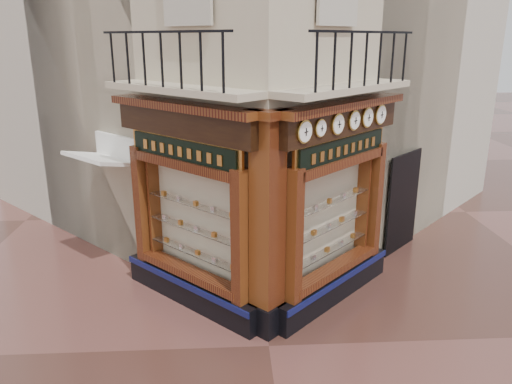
{
  "coord_description": "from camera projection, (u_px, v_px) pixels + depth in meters",
  "views": [
    {
      "loc": [
        -0.64,
        -7.36,
        5.06
      ],
      "look_at": [
        -0.11,
        2.0,
        2.15
      ],
      "focal_mm": 35.0,
      "sensor_mm": 36.0,
      "label": 1
    }
  ],
  "objects": [
    {
      "name": "shopfront_left",
      "position": [
        188.0,
        209.0,
        9.38
      ],
      "size": [
        2.86,
        2.86,
        3.98
      ],
      "rotation": [
        0.0,
        0.0,
        2.36
      ],
      "color": "black",
      "rests_on": "ground"
    },
    {
      "name": "neighbour_left",
      "position": [
        165.0,
        22.0,
        15.02
      ],
      "size": [
        11.31,
        11.31,
        11.0
      ],
      "primitive_type": "cube",
      "rotation": [
        0.0,
        0.0,
        0.79
      ],
      "color": "beige",
      "rests_on": "ground"
    },
    {
      "name": "balcony",
      "position": [
        264.0,
        88.0,
        8.72
      ],
      "size": [
        5.94,
        2.97,
        1.03
      ],
      "color": "#C1B596",
      "rests_on": "ground"
    },
    {
      "name": "clock_f",
      "position": [
        380.0,
        115.0,
        9.75
      ],
      "size": [
        0.32,
        0.32,
        0.4
      ],
      "rotation": [
        0.0,
        0.0,
        0.79
      ],
      "color": "gold",
      "rests_on": "ground"
    },
    {
      "name": "signboard_left",
      "position": [
        183.0,
        151.0,
        9.0
      ],
      "size": [
        2.14,
        2.14,
        0.57
      ],
      "rotation": [
        0.0,
        0.0,
        2.36
      ],
      "color": "#BF8138",
      "rests_on": "ground"
    },
    {
      "name": "ground",
      "position": [
        269.0,
        346.0,
        8.55
      ],
      "size": [
        80.0,
        80.0,
        0.0
      ],
      "primitive_type": "plane",
      "color": "#472821",
      "rests_on": "ground"
    },
    {
      "name": "corner_pilaster",
      "position": [
        267.0,
        229.0,
        8.45
      ],
      "size": [
        0.85,
        0.85,
        3.98
      ],
      "rotation": [
        0.0,
        0.0,
        0.79
      ],
      "color": "black",
      "rests_on": "ground"
    },
    {
      "name": "clock_e",
      "position": [
        367.0,
        118.0,
        9.38
      ],
      "size": [
        0.31,
        0.31,
        0.38
      ],
      "rotation": [
        0.0,
        0.0,
        0.79
      ],
      "color": "gold",
      "rests_on": "ground"
    },
    {
      "name": "clock_c",
      "position": [
        338.0,
        124.0,
        8.66
      ],
      "size": [
        0.3,
        0.3,
        0.38
      ],
      "rotation": [
        0.0,
        0.0,
        0.79
      ],
      "color": "gold",
      "rests_on": "ground"
    },
    {
      "name": "shopfront_right",
      "position": [
        336.0,
        206.0,
        9.54
      ],
      "size": [
        2.86,
        2.86,
        3.98
      ],
      "rotation": [
        0.0,
        0.0,
        0.79
      ],
      "color": "black",
      "rests_on": "ground"
    },
    {
      "name": "awning",
      "position": [
        110.0,
        269.0,
        11.4
      ],
      "size": [
        1.76,
        1.76,
        0.28
      ],
      "primitive_type": null,
      "rotation": [
        0.21,
        0.0,
        2.36
      ],
      "color": "white",
      "rests_on": "ground"
    },
    {
      "name": "clock_a",
      "position": [
        304.0,
        132.0,
        7.97
      ],
      "size": [
        0.3,
        0.3,
        0.38
      ],
      "rotation": [
        0.0,
        0.0,
        0.79
      ],
      "color": "gold",
      "rests_on": "ground"
    },
    {
      "name": "clock_d",
      "position": [
        354.0,
        120.0,
        9.05
      ],
      "size": [
        0.3,
        0.3,
        0.37
      ],
      "rotation": [
        0.0,
        0.0,
        0.79
      ],
      "color": "gold",
      "rests_on": "ground"
    },
    {
      "name": "signboard_right",
      "position": [
        343.0,
        149.0,
        9.16
      ],
      "size": [
        2.11,
        2.11,
        0.56
      ],
      "rotation": [
        0.0,
        0.0,
        0.79
      ],
      "color": "#BF8138",
      "rests_on": "ground"
    },
    {
      "name": "clock_b",
      "position": [
        320.0,
        128.0,
        8.28
      ],
      "size": [
        0.25,
        0.25,
        0.31
      ],
      "rotation": [
        0.0,
        0.0,
        0.79
      ],
      "color": "gold",
      "rests_on": "ground"
    },
    {
      "name": "neighbour_right",
      "position": [
        328.0,
        23.0,
        15.29
      ],
      "size": [
        11.31,
        11.31,
        11.0
      ],
      "primitive_type": "cube",
      "rotation": [
        0.0,
        0.0,
        0.79
      ],
      "color": "beige",
      "rests_on": "ground"
    }
  ]
}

